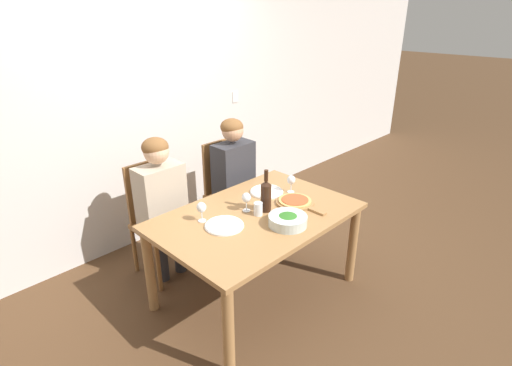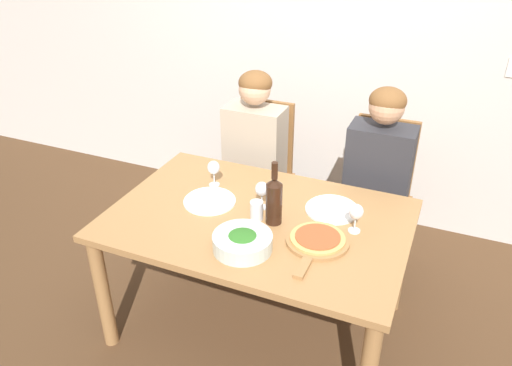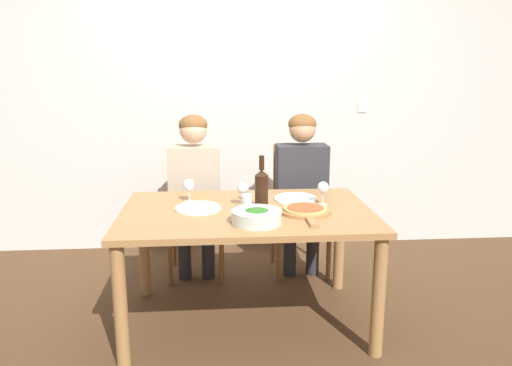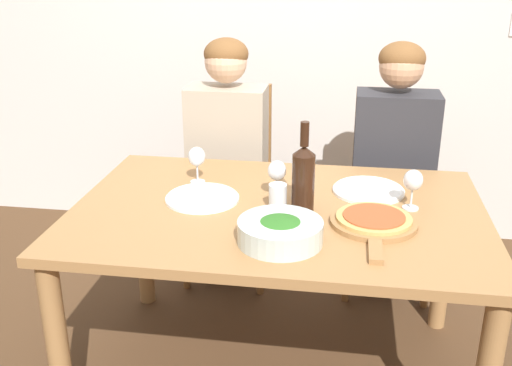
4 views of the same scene
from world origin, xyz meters
TOP-DOWN VIEW (x-y plane):
  - ground_plane at (0.00, 0.00)m, footprint 40.00×40.00m
  - back_wall at (0.00, 1.44)m, footprint 10.00×0.06m
  - dining_table at (0.00, 0.00)m, footprint 1.50×1.00m
  - chair_left at (-0.34, 0.86)m, footprint 0.42×0.42m
  - chair_right at (0.46, 0.86)m, footprint 0.42×0.42m
  - person_woman at (-0.34, 0.74)m, footprint 0.47×0.51m
  - person_man at (0.46, 0.74)m, footprint 0.47×0.51m
  - wine_bottle at (0.09, -0.01)m, footprint 0.08×0.08m
  - broccoli_bowl at (0.04, -0.27)m, footprint 0.28×0.28m
  - dinner_plate_left at (-0.29, 0.03)m, footprint 0.28×0.28m
  - dinner_plate_right at (0.33, 0.21)m, footprint 0.28×0.28m
  - pizza_on_board at (0.34, -0.10)m, footprint 0.30×0.44m
  - wine_glass_left at (-0.35, 0.21)m, footprint 0.07×0.07m
  - wine_glass_right at (0.48, 0.07)m, footprint 0.07×0.07m
  - wine_glass_centre at (-0.02, 0.09)m, footprint 0.07×0.07m
  - water_tumbler at (-0.00, -0.02)m, footprint 0.07×0.07m

SIDE VIEW (x-z plane):
  - ground_plane at x=0.00m, z-range 0.00..0.00m
  - chair_left at x=-0.34m, z-range 0.03..1.02m
  - chair_right at x=0.46m, z-range 0.03..1.02m
  - dining_table at x=0.00m, z-range 0.27..1.00m
  - dinner_plate_left at x=-0.29m, z-range 0.73..0.75m
  - dinner_plate_right at x=0.33m, z-range 0.73..0.75m
  - pizza_on_board at x=0.34m, z-range 0.73..0.77m
  - person_woman at x=-0.34m, z-range 0.13..1.37m
  - person_man at x=0.46m, z-range 0.13..1.37m
  - broccoli_bowl at x=0.04m, z-range 0.73..0.81m
  - water_tumbler at x=0.00m, z-range 0.73..0.83m
  - wine_glass_left at x=-0.35m, z-range 0.76..0.91m
  - wine_glass_right at x=0.48m, z-range 0.76..0.91m
  - wine_glass_centre at x=-0.02m, z-range 0.76..0.91m
  - wine_bottle at x=0.09m, z-range 0.70..1.03m
  - back_wall at x=0.00m, z-range 0.00..2.70m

